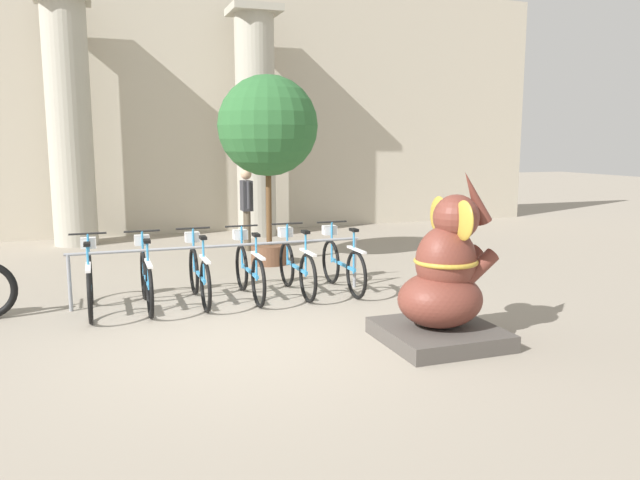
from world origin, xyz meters
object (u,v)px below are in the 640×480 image
Objects in this scene: bicycle_1 at (146,278)px; bicycle_3 at (249,270)px; bicycle_0 at (90,282)px; potted_tree at (268,129)px; bicycle_5 at (342,263)px; bicycle_2 at (199,273)px; bicycle_4 at (296,266)px; elephant_statue at (444,285)px; person_pedestrian at (247,202)px.

bicycle_3 is at bearing 2.08° from bicycle_1.
bicycle_0 is 0.51× the size of potted_tree.
bicycle_3 is at bearing 179.36° from bicycle_5.
bicycle_3 is (0.70, 0.01, 0.00)m from bicycle_2.
bicycle_5 is (1.40, -0.02, 0.00)m from bicycle_3.
bicycle_0 is at bearing -178.06° from bicycle_2.
bicycle_4 is 3.03m from potted_tree.
potted_tree reaches higher than bicycle_3.
bicycle_0 is at bearing 144.87° from elephant_statue.
bicycle_5 is (3.51, 0.04, 0.00)m from bicycle_0.
bicycle_1 is 1.41m from bicycle_3.
person_pedestrian is (0.16, 3.81, 0.58)m from bicycle_4.
bicycle_0 is 1.00× the size of bicycle_4.
bicycle_2 is at bearing 3.64° from bicycle_1.
elephant_statue is 5.27m from potted_tree.
bicycle_3 and bicycle_5 have the same top height.
bicycle_2 is 0.70m from bicycle_3.
bicycle_0 is at bearing -178.44° from bicycle_4.
person_pedestrian reaches higher than bicycle_4.
bicycle_4 is at bearing 1.56° from bicycle_0.
person_pedestrian is at bearing 59.71° from bicycle_1.
bicycle_1 is at bearing -178.00° from bicycle_4.
bicycle_4 is at bearing 1.86° from bicycle_3.
bicycle_2 is 2.11m from bicycle_5.
bicycle_0 is at bearing -178.54° from bicycle_3.
bicycle_1 is at bearing -179.28° from bicycle_5.
potted_tree is at bearing 97.48° from elephant_statue.
potted_tree reaches higher than bicycle_5.
potted_tree is at bearing -88.18° from person_pedestrian.
bicycle_5 is (2.81, 0.04, 0.00)m from bicycle_1.
bicycle_4 is at bearing 2.00° from bicycle_1.
potted_tree is (-0.65, 4.93, 1.75)m from elephant_statue.
potted_tree is (0.05, -1.54, 1.41)m from person_pedestrian.
bicycle_3 is 0.89× the size of elephant_statue.
elephant_statue is at bearing -41.06° from bicycle_1.
bicycle_2 and bicycle_4 have the same top height.
bicycle_3 is at bearing 1.46° from bicycle_0.
bicycle_0 is 1.41m from bicycle_2.
bicycle_0 and bicycle_1 have the same top height.
bicycle_1 is at bearing -177.92° from bicycle_3.
bicycle_1 is 1.00× the size of bicycle_3.
bicycle_2 and bicycle_3 have the same top height.
bicycle_5 is at bearing -82.05° from person_pedestrian.
bicycle_3 is 1.00× the size of bicycle_5.
bicycle_4 is at bearing -95.35° from potted_tree.
bicycle_2 is 1.40m from bicycle_4.
elephant_statue is 6.52m from person_pedestrian.
bicycle_4 is 0.89× the size of elephant_statue.
bicycle_2 is 3.45m from potted_tree.
bicycle_2 and bicycle_5 have the same top height.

